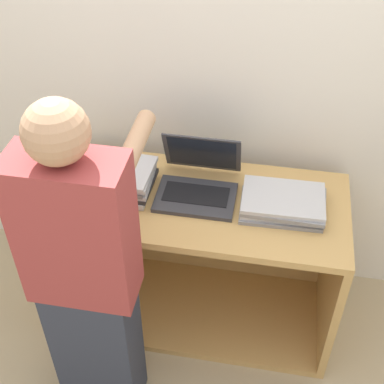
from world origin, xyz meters
TOP-DOWN VIEW (x-y plane):
  - ground_plane at (0.00, 0.00)m, footprint 12.00×12.00m
  - wall_back at (0.00, 0.72)m, footprint 8.00×0.05m
  - cart at (0.00, 0.38)m, footprint 1.37×0.61m
  - laptop_open at (0.00, 0.36)m, footprint 0.36×0.34m
  - laptop_stack_left at (-0.38, 0.31)m, footprint 0.38×0.27m
  - laptop_stack_right at (0.39, 0.31)m, footprint 0.37×0.27m
  - person at (-0.32, -0.24)m, footprint 0.40×0.52m
  - inventory_tag at (-0.39, 0.25)m, footprint 0.06×0.02m

SIDE VIEW (x-z plane):
  - ground_plane at x=0.00m, z-range 0.00..0.00m
  - cart at x=0.00m, z-range 0.00..0.79m
  - person at x=-0.32m, z-range 0.00..1.59m
  - laptop_stack_right at x=0.39m, z-range 0.79..0.87m
  - laptop_open at x=0.00m, z-range 0.72..0.97m
  - laptop_stack_left at x=-0.38m, z-range 0.79..0.92m
  - inventory_tag at x=-0.39m, z-range 0.92..0.93m
  - wall_back at x=0.00m, z-range 0.00..2.40m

